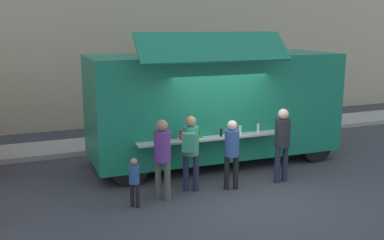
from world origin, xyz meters
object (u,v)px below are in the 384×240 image
at_px(child_near_queue, 134,178).
at_px(trash_bin, 291,118).
at_px(customer_mid_with_backpack, 191,146).
at_px(customer_rear_waiting, 162,152).
at_px(customer_extra_browsing, 282,139).
at_px(customer_front_ordering, 232,149).
at_px(food_truck_main, 214,104).

bearing_deg(child_near_queue, trash_bin, -5.25).
height_order(customer_mid_with_backpack, customer_rear_waiting, customer_rear_waiting).
height_order(customer_extra_browsing, child_near_queue, customer_extra_browsing).
distance_m(trash_bin, customer_front_ordering, 6.39).
xyz_separation_m(customer_front_ordering, customer_extra_browsing, (1.33, -0.00, 0.10)).
bearing_deg(trash_bin, customer_extra_browsing, -126.68).
xyz_separation_m(customer_front_ordering, customer_rear_waiting, (-1.63, 0.01, 0.09)).
distance_m(food_truck_main, customer_extra_browsing, 2.29).
relative_size(trash_bin, customer_extra_browsing, 0.51).
height_order(food_truck_main, customer_rear_waiting, food_truck_main).
relative_size(food_truck_main, customer_mid_with_backpack, 3.84).
height_order(trash_bin, child_near_queue, child_near_queue).
xyz_separation_m(customer_mid_with_backpack, customer_rear_waiting, (-0.72, -0.21, -0.01)).
distance_m(trash_bin, customer_extra_browsing, 5.52).
bearing_deg(customer_front_ordering, customer_rear_waiting, 103.15).
relative_size(food_truck_main, child_near_queue, 6.33).
bearing_deg(customer_rear_waiting, food_truck_main, 4.02).
xyz_separation_m(customer_front_ordering, customer_mid_with_backpack, (-0.91, 0.22, 0.10)).
height_order(customer_mid_with_backpack, child_near_queue, customer_mid_with_backpack).
distance_m(customer_front_ordering, customer_mid_with_backpack, 0.94).
bearing_deg(food_truck_main, trash_bin, 30.71).
xyz_separation_m(food_truck_main, trash_bin, (4.08, 2.32, -1.15)).
bearing_deg(food_truck_main, customer_mid_with_backpack, -126.62).
relative_size(trash_bin, child_near_queue, 0.87).
distance_m(trash_bin, customer_mid_with_backpack, 6.95).
relative_size(trash_bin, customer_mid_with_backpack, 0.52).
bearing_deg(customer_rear_waiting, customer_mid_with_backpack, -23.75).
bearing_deg(customer_rear_waiting, customer_front_ordering, -40.04).
height_order(food_truck_main, trash_bin, food_truck_main).
xyz_separation_m(food_truck_main, customer_mid_with_backpack, (-1.44, -1.86, -0.54)).
bearing_deg(customer_rear_waiting, child_near_queue, 155.34).
height_order(customer_rear_waiting, child_near_queue, customer_rear_waiting).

